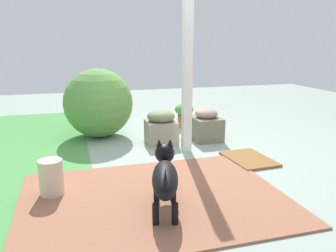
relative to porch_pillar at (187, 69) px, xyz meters
The scene contains 10 objects.
ground_plane 1.12m from the porch_pillar, 129.84° to the left, with size 12.00×12.00×0.00m, color #94A397.
brick_path 1.83m from the porch_pillar, 149.46° to the left, with size 1.80×2.40×0.02m, color #996046.
porch_pillar is the anchor object (origin of this frame).
stone_planter_nearest 1.04m from the porch_pillar, 47.61° to the right, with size 0.47×0.40×0.47m.
stone_planter_near 0.96m from the porch_pillar, 29.36° to the left, with size 0.42×0.43×0.48m.
round_shrub 1.56m from the porch_pillar, 45.56° to the left, with size 1.02×1.02×1.02m, color #5A9542.
terracotta_pot_broad 1.50m from the porch_pillar, 17.25° to the right, with size 0.31×0.31×0.40m.
dog 1.84m from the porch_pillar, 154.75° to the left, with size 0.80×0.38×0.55m.
ceramic_urn 2.11m from the porch_pillar, 119.78° to the left, with size 0.22×0.22×0.35m, color beige.
doormat 1.35m from the porch_pillar, 133.64° to the right, with size 0.67×0.47×0.03m, color brown.
Camera 1 is at (-3.91, 1.19, 1.42)m, focal length 36.78 mm.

